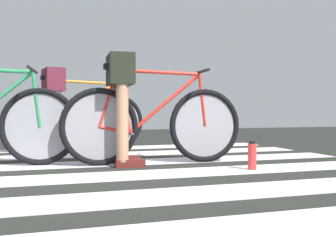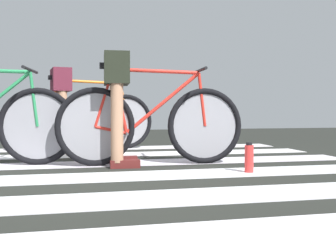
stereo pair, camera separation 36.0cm
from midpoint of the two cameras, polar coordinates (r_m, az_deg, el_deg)
name	(u,v)px [view 2 (the right image)]	position (r m, az deg, el deg)	size (l,w,h in m)	color
ground	(82,177)	(3.17, -9.01, -8.21)	(18.00, 14.00, 0.02)	black
crosswalk_markings	(84,178)	(3.03, -8.59, -8.39)	(5.43, 4.98, 0.00)	silver
bicycle_1_of_3	(151,123)	(3.67, 0.28, -0.70)	(1.74, 0.52, 0.93)	black
cyclist_1_of_3	(117,93)	(3.63, -4.57, 3.62)	(0.33, 0.42, 1.02)	#A87A5B
bicycle_3_of_3	(87,120)	(5.10, -9.68, -0.18)	(1.72, 0.54, 0.93)	black
cyclist_3_of_3	(61,98)	(5.04, -13.14, 2.92)	(0.37, 0.44, 1.02)	#A87A5B
water_bottle	(249,158)	(3.35, 14.49, -5.51)	(0.07, 0.07, 0.25)	red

